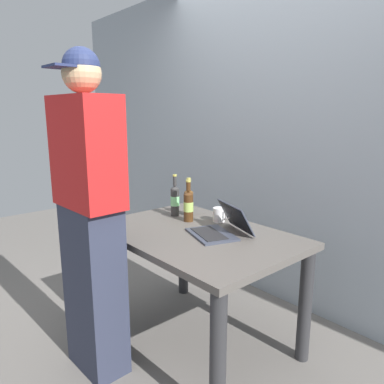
% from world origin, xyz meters
% --- Properties ---
extents(ground_plane, '(8.00, 8.00, 0.00)m').
position_xyz_m(ground_plane, '(0.00, 0.00, 0.00)').
color(ground_plane, slate).
rests_on(ground_plane, ground).
extents(desk, '(1.25, 0.85, 0.75)m').
position_xyz_m(desk, '(0.00, 0.00, 0.62)').
color(desk, '#56514C').
rests_on(desk, ground).
extents(laptop, '(0.40, 0.41, 0.19)m').
position_xyz_m(laptop, '(0.13, 0.09, 0.79)').
color(laptop, '#383D4C').
rests_on(laptop, desk).
extents(beer_bottle_dark, '(0.07, 0.07, 0.27)m').
position_xyz_m(beer_bottle_dark, '(-0.33, 0.22, 0.85)').
color(beer_bottle_dark, brown).
rests_on(beer_bottle_dark, desk).
extents(beer_bottle_green, '(0.06, 0.06, 0.30)m').
position_xyz_m(beer_bottle_green, '(-0.38, 0.14, 0.87)').
color(beer_bottle_green, '#333333').
rests_on(beer_bottle_green, desk).
extents(beer_bottle_brown, '(0.07, 0.07, 0.29)m').
position_xyz_m(beer_bottle_brown, '(-0.21, 0.12, 0.86)').
color(beer_bottle_brown, '#472B14').
rests_on(beer_bottle_brown, desk).
extents(person_figure, '(0.44, 0.29, 1.80)m').
position_xyz_m(person_figure, '(-0.19, -0.60, 0.91)').
color(person_figure, '#2D3347').
rests_on(person_figure, ground).
extents(coffee_mug, '(0.12, 0.08, 0.10)m').
position_xyz_m(coffee_mug, '(-0.07, 0.27, 0.80)').
color(coffee_mug, white).
rests_on(coffee_mug, desk).
extents(back_wall, '(6.00, 0.10, 2.60)m').
position_xyz_m(back_wall, '(0.00, 0.93, 1.30)').
color(back_wall, '#99A3AD').
rests_on(back_wall, ground).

